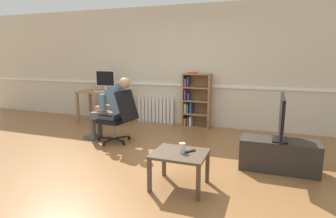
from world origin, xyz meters
TOP-DOWN VIEW (x-y plane):
  - ground_plane at (0.00, 0.00)m, footprint 18.00×18.00m
  - back_wall at (0.00, 2.65)m, footprint 12.00×0.13m
  - computer_desk at (-1.95, 2.15)m, footprint 1.26×0.59m
  - imac_monitor at (-1.95, 2.23)m, footprint 0.51×0.14m
  - keyboard at (-1.92, 2.01)m, footprint 0.39×0.12m
  - computer_mouse at (-1.70, 2.03)m, footprint 0.06×0.10m
  - bookshelf at (0.21, 2.44)m, footprint 0.62×0.29m
  - radiator at (-0.78, 2.54)m, footprint 0.91×0.08m
  - office_chair at (-0.79, 0.84)m, footprint 0.78×0.62m
  - person_seated at (-0.96, 0.86)m, footprint 1.02×0.42m
  - tv_stand at (1.93, 0.50)m, footprint 1.05×0.40m
  - tv_screen at (1.93, 0.50)m, footprint 0.20×0.93m
  - coffee_table at (0.78, -0.46)m, footprint 0.65×0.55m
  - drinking_glass at (0.80, -0.44)m, footprint 0.08×0.08m
  - spare_remote at (0.89, -0.39)m, footprint 0.12×0.14m

SIDE VIEW (x-z plane):
  - ground_plane at x=0.00m, z-range 0.00..0.00m
  - tv_stand at x=1.93m, z-range 0.00..0.44m
  - radiator at x=-0.78m, z-range 0.00..0.61m
  - coffee_table at x=0.78m, z-range 0.16..0.60m
  - spare_remote at x=0.89m, z-range 0.44..0.46m
  - drinking_glass at x=0.80m, z-range 0.44..0.56m
  - office_chair at x=-0.79m, z-range 0.03..1.02m
  - bookshelf at x=0.21m, z-range -0.03..1.21m
  - computer_desk at x=-1.95m, z-range 0.26..1.02m
  - person_seated at x=-0.96m, z-range 0.04..1.26m
  - keyboard at x=-1.92m, z-range 0.76..0.78m
  - tv_screen at x=1.93m, z-range 0.46..1.08m
  - computer_mouse at x=-1.70m, z-range 0.76..0.79m
  - imac_monitor at x=-1.95m, z-range 0.79..1.28m
  - back_wall at x=0.00m, z-range 0.00..2.70m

